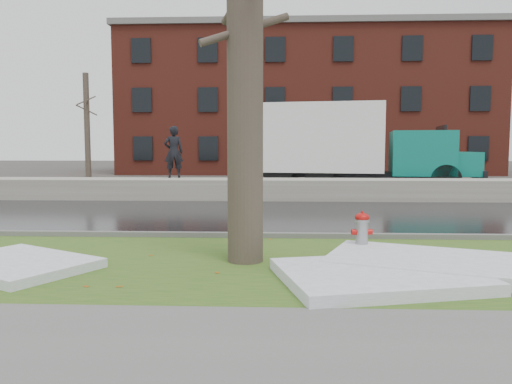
{
  "coord_description": "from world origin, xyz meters",
  "views": [
    {
      "loc": [
        0.02,
        -9.09,
        1.89
      ],
      "look_at": [
        -0.42,
        0.74,
        1.0
      ],
      "focal_mm": 35.0,
      "sensor_mm": 36.0,
      "label": 1
    }
  ],
  "objects_px": {
    "fire_hydrant": "(362,231)",
    "tree": "(245,34)",
    "worker": "(174,152)",
    "box_truck": "(342,145)"
  },
  "relations": [
    {
      "from": "fire_hydrant",
      "to": "tree",
      "type": "bearing_deg",
      "value": -168.71
    },
    {
      "from": "fire_hydrant",
      "to": "tree",
      "type": "height_order",
      "value": "tree"
    },
    {
      "from": "tree",
      "to": "worker",
      "type": "xyz_separation_m",
      "value": [
        -3.35,
        10.43,
        -1.93
      ]
    },
    {
      "from": "fire_hydrant",
      "to": "tree",
      "type": "xyz_separation_m",
      "value": [
        -1.98,
        -0.63,
        3.2
      ]
    },
    {
      "from": "box_truck",
      "to": "worker",
      "type": "distance_m",
      "value": 7.52
    },
    {
      "from": "fire_hydrant",
      "to": "box_truck",
      "type": "relative_size",
      "value": 0.07
    },
    {
      "from": "fire_hydrant",
      "to": "worker",
      "type": "relative_size",
      "value": 0.39
    },
    {
      "from": "fire_hydrant",
      "to": "worker",
      "type": "height_order",
      "value": "worker"
    },
    {
      "from": "fire_hydrant",
      "to": "box_truck",
      "type": "bearing_deg",
      "value": 78.07
    },
    {
      "from": "worker",
      "to": "box_truck",
      "type": "bearing_deg",
      "value": -166.83
    }
  ]
}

